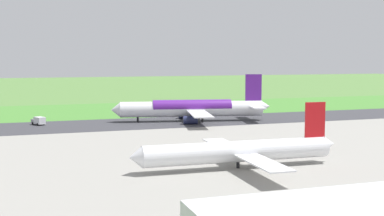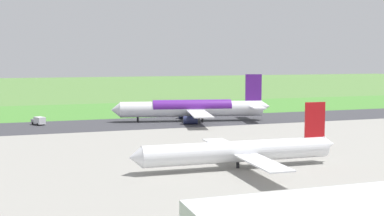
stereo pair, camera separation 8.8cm
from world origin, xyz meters
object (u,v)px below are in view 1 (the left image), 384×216
at_px(airliner_main, 193,108).
at_px(no_stopping_sign, 143,108).
at_px(airliner_parked_mid, 239,151).
at_px(service_truck_baggage, 39,121).
at_px(traffic_cone_orange, 136,112).

relative_size(airliner_main, no_stopping_sign, 18.44).
height_order(airliner_parked_mid, no_stopping_sign, airliner_parked_mid).
bearing_deg(airliner_parked_mid, airliner_main, -101.54).
xyz_separation_m(airliner_main, service_truck_baggage, (49.81, -6.44, -2.95)).
distance_m(no_stopping_sign, traffic_cone_orange, 3.77).
bearing_deg(airliner_main, no_stopping_sign, -74.15).
relative_size(airliner_parked_mid, service_truck_baggage, 6.89).
height_order(service_truck_baggage, no_stopping_sign, no_stopping_sign).
bearing_deg(no_stopping_sign, airliner_main, 105.85).
height_order(airliner_parked_mid, traffic_cone_orange, airliner_parked_mid).
xyz_separation_m(airliner_parked_mid, service_truck_baggage, (35.22, -77.93, -2.01)).
bearing_deg(airliner_main, traffic_cone_orange, -68.42).
height_order(no_stopping_sign, traffic_cone_orange, no_stopping_sign).
height_order(airliner_main, airliner_parked_mid, airliner_main).
distance_m(airliner_main, no_stopping_sign, 34.73).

